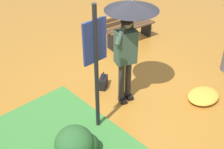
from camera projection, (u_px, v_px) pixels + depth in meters
name	position (u px, v px, depth m)	size (l,w,h in m)	color
ground_plane	(127.00, 93.00, 6.33)	(18.00, 18.00, 0.00)	#9E6623
person_with_umbrella	(129.00, 27.00, 5.37)	(0.96, 0.96, 2.04)	#2D2823
info_sign_post	(96.00, 56.00, 4.71)	(0.44, 0.07, 2.30)	black
handbag	(103.00, 82.00, 6.44)	(0.33, 0.29, 0.37)	black
park_bench	(129.00, 28.00, 8.03)	(1.40, 0.56, 0.75)	black
shrub_cluster	(77.00, 144.00, 4.80)	(0.68, 0.62, 0.56)	#285628
leaf_pile_far_path	(203.00, 96.00, 6.12)	(0.70, 0.56, 0.15)	gold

